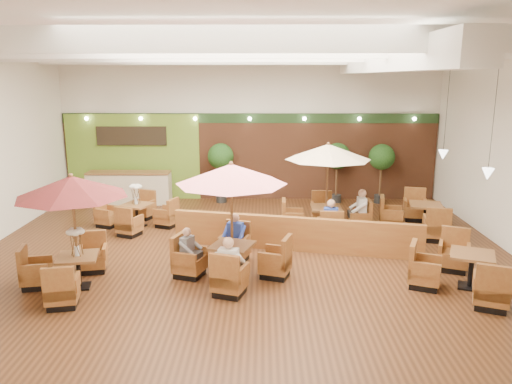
{
  "coord_description": "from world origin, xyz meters",
  "views": [
    {
      "loc": [
        0.48,
        -12.64,
        4.54
      ],
      "look_at": [
        0.3,
        0.5,
        1.5
      ],
      "focal_mm": 35.0,
      "sensor_mm": 36.0,
      "label": 1
    }
  ],
  "objects_px": {
    "table_4": "(457,271)",
    "topiary_0": "(221,159)",
    "topiary_2": "(382,159)",
    "diner_2": "(189,247)",
    "table_2": "(327,172)",
    "table_3": "(137,214)",
    "diner_1": "(234,233)",
    "diner_0": "(229,260)",
    "service_counter": "(129,188)",
    "table_0": "(70,207)",
    "diner_4": "(360,207)",
    "booth_divider": "(294,234)",
    "diner_3": "(331,217)",
    "table_5": "(415,218)",
    "table_1": "(232,200)",
    "topiary_1": "(337,158)"
  },
  "relations": [
    {
      "from": "table_4",
      "to": "topiary_0",
      "type": "bearing_deg",
      "value": 149.26
    },
    {
      "from": "topiary_2",
      "to": "diner_2",
      "type": "height_order",
      "value": "topiary_2"
    },
    {
      "from": "table_2",
      "to": "table_3",
      "type": "relative_size",
      "value": 1.04
    },
    {
      "from": "topiary_2",
      "to": "diner_1",
      "type": "height_order",
      "value": "topiary_2"
    },
    {
      "from": "diner_0",
      "to": "service_counter",
      "type": "bearing_deg",
      "value": 130.45
    },
    {
      "from": "diner_0",
      "to": "diner_1",
      "type": "height_order",
      "value": "diner_0"
    },
    {
      "from": "table_0",
      "to": "table_4",
      "type": "bearing_deg",
      "value": -10.88
    },
    {
      "from": "table_4",
      "to": "diner_4",
      "type": "distance_m",
      "value": 4.25
    },
    {
      "from": "booth_divider",
      "to": "diner_2",
      "type": "relative_size",
      "value": 9.31
    },
    {
      "from": "topiary_2",
      "to": "diner_3",
      "type": "relative_size",
      "value": 2.71
    },
    {
      "from": "diner_3",
      "to": "table_5",
      "type": "bearing_deg",
      "value": 30.66
    },
    {
      "from": "table_1",
      "to": "diner_2",
      "type": "xyz_separation_m",
      "value": [
        -0.99,
        0.0,
        -1.12
      ]
    },
    {
      "from": "diner_1",
      "to": "diner_4",
      "type": "xyz_separation_m",
      "value": [
        3.58,
        2.46,
        0.03
      ]
    },
    {
      "from": "table_5",
      "to": "topiary_2",
      "type": "relative_size",
      "value": 1.31
    },
    {
      "from": "service_counter",
      "to": "table_2",
      "type": "xyz_separation_m",
      "value": [
        6.77,
        -3.41,
        1.25
      ]
    },
    {
      "from": "diner_2",
      "to": "diner_3",
      "type": "height_order",
      "value": "diner_3"
    },
    {
      "from": "service_counter",
      "to": "topiary_2",
      "type": "height_order",
      "value": "topiary_2"
    },
    {
      "from": "diner_4",
      "to": "diner_2",
      "type": "bearing_deg",
      "value": 128.22
    },
    {
      "from": "booth_divider",
      "to": "diner_3",
      "type": "relative_size",
      "value": 8.3
    },
    {
      "from": "table_4",
      "to": "table_5",
      "type": "distance_m",
      "value": 4.28
    },
    {
      "from": "table_1",
      "to": "table_5",
      "type": "relative_size",
      "value": 0.98
    },
    {
      "from": "diner_0",
      "to": "diner_2",
      "type": "xyz_separation_m",
      "value": [
        -0.99,
        0.99,
        -0.05
      ]
    },
    {
      "from": "diner_2",
      "to": "diner_3",
      "type": "bearing_deg",
      "value": 147.51
    },
    {
      "from": "topiary_0",
      "to": "topiary_1",
      "type": "relative_size",
      "value": 0.99
    },
    {
      "from": "table_2",
      "to": "topiary_2",
      "type": "height_order",
      "value": "table_2"
    },
    {
      "from": "table_3",
      "to": "diner_3",
      "type": "distance_m",
      "value": 5.97
    },
    {
      "from": "table_3",
      "to": "diner_0",
      "type": "xyz_separation_m",
      "value": [
        3.19,
        -4.93,
        0.36
      ]
    },
    {
      "from": "table_2",
      "to": "diner_0",
      "type": "relative_size",
      "value": 3.2
    },
    {
      "from": "table_1",
      "to": "diner_4",
      "type": "distance_m",
      "value": 5.09
    },
    {
      "from": "table_0",
      "to": "table_5",
      "type": "relative_size",
      "value": 0.91
    },
    {
      "from": "table_0",
      "to": "table_2",
      "type": "xyz_separation_m",
      "value": [
        5.99,
        4.11,
        0.0
      ]
    },
    {
      "from": "table_0",
      "to": "topiary_1",
      "type": "height_order",
      "value": "table_0"
    },
    {
      "from": "table_5",
      "to": "diner_4",
      "type": "xyz_separation_m",
      "value": [
        -1.74,
        -0.27,
        0.4
      ]
    },
    {
      "from": "service_counter",
      "to": "table_2",
      "type": "relative_size",
      "value": 1.11
    },
    {
      "from": "table_4",
      "to": "diner_3",
      "type": "xyz_separation_m",
      "value": [
        -2.39,
        3.0,
        0.38
      ]
    },
    {
      "from": "topiary_2",
      "to": "diner_0",
      "type": "relative_size",
      "value": 2.58
    },
    {
      "from": "table_5",
      "to": "topiary_1",
      "type": "bearing_deg",
      "value": 131.26
    },
    {
      "from": "topiary_2",
      "to": "diner_1",
      "type": "distance_m",
      "value": 7.93
    },
    {
      "from": "table_3",
      "to": "diner_3",
      "type": "height_order",
      "value": "table_3"
    },
    {
      "from": "table_0",
      "to": "table_1",
      "type": "distance_m",
      "value": 3.46
    },
    {
      "from": "table_2",
      "to": "diner_3",
      "type": "xyz_separation_m",
      "value": [
        0.0,
        -0.99,
        -1.08
      ]
    },
    {
      "from": "table_5",
      "to": "table_2",
      "type": "bearing_deg",
      "value": -162.86
    },
    {
      "from": "booth_divider",
      "to": "table_4",
      "type": "distance_m",
      "value": 4.17
    },
    {
      "from": "diner_2",
      "to": "diner_0",
      "type": "bearing_deg",
      "value": 68.01
    },
    {
      "from": "diner_2",
      "to": "table_4",
      "type": "bearing_deg",
      "value": 107.85
    },
    {
      "from": "table_3",
      "to": "diner_4",
      "type": "bearing_deg",
      "value": 17.62
    },
    {
      "from": "service_counter",
      "to": "table_2",
      "type": "bearing_deg",
      "value": -26.76
    },
    {
      "from": "diner_1",
      "to": "table_0",
      "type": "bearing_deg",
      "value": 43.39
    },
    {
      "from": "table_2",
      "to": "table_5",
      "type": "bearing_deg",
      "value": 6.88
    },
    {
      "from": "table_4",
      "to": "diner_4",
      "type": "bearing_deg",
      "value": 131.2
    }
  ]
}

